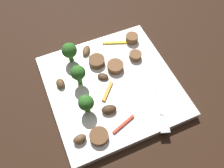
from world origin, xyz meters
TOP-DOWN VIEW (x-y plane):
  - ground_plane at (0.00, 0.00)m, footprint 1.40×1.40m
  - plate at (0.00, 0.00)m, footprint 0.26×0.26m
  - fork at (0.06, 0.07)m, footprint 0.17×0.07m
  - broccoli_floret_0 at (-0.03, -0.06)m, footprint 0.03×0.03m
  - broccoli_floret_1 at (-0.09, -0.06)m, footprint 0.03×0.03m
  - broccoli_floret_2 at (0.04, -0.07)m, footprint 0.03×0.03m
  - sausage_slice_0 at (0.09, -0.07)m, footprint 0.04×0.04m
  - sausage_slice_1 at (-0.04, 0.07)m, footprint 0.03×0.03m
  - sausage_slice_2 at (-0.09, 0.09)m, footprint 0.04×0.04m
  - sausage_slice_3 at (-0.06, -0.01)m, footprint 0.05×0.05m
  - sausage_slice_4 at (-0.03, 0.02)m, footprint 0.05×0.05m
  - mushroom_0 at (-0.10, -0.02)m, footprint 0.03×0.03m
  - mushroom_1 at (-0.02, -0.01)m, footprint 0.03×0.03m
  - mushroom_2 at (0.05, -0.03)m, footprint 0.02×0.03m
  - mushroom_3 at (0.09, -0.10)m, footprint 0.02×0.03m
  - mushroom_4 at (-0.04, -0.10)m, footprint 0.02×0.02m
  - pepper_strip_0 at (0.09, -0.02)m, footprint 0.02×0.05m
  - pepper_strip_1 at (0.01, -0.02)m, footprint 0.04×0.04m
  - pepper_strip_2 at (-0.10, 0.05)m, footprint 0.03×0.06m

SIDE VIEW (x-z plane):
  - ground_plane at x=0.00m, z-range 0.00..0.00m
  - plate at x=0.00m, z-range 0.00..0.02m
  - pepper_strip_2 at x=-0.10m, z-range 0.02..0.02m
  - fork at x=0.06m, z-range 0.02..0.02m
  - pepper_strip_0 at x=0.09m, z-range 0.02..0.02m
  - pepper_strip_1 at x=0.01m, z-range 0.02..0.02m
  - mushroom_1 at x=-0.02m, z-range 0.02..0.03m
  - mushroom_0 at x=-0.10m, z-range 0.02..0.03m
  - sausage_slice_0 at x=0.09m, z-range 0.02..0.03m
  - mushroom_4 at x=-0.04m, z-range 0.02..0.03m
  - sausage_slice_1 at x=-0.04m, z-range 0.02..0.03m
  - mushroom_2 at x=0.05m, z-range 0.02..0.03m
  - sausage_slice_3 at x=-0.06m, z-range 0.02..0.03m
  - sausage_slice_4 at x=-0.03m, z-range 0.02..0.03m
  - mushroom_3 at x=0.09m, z-range 0.02..0.03m
  - sausage_slice_2 at x=-0.09m, z-range 0.02..0.03m
  - broccoli_floret_2 at x=0.04m, z-range 0.02..0.07m
  - broccoli_floret_1 at x=-0.09m, z-range 0.02..0.07m
  - broccoli_floret_0 at x=-0.03m, z-range 0.02..0.07m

